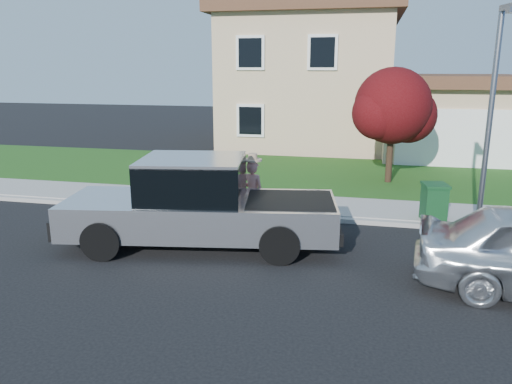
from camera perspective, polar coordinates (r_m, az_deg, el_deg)
ground at (r=11.14m, az=-4.46°, el=-7.01°), size 80.00×80.00×0.00m
curb at (r=13.57m, az=3.20°, el=-2.80°), size 40.00×0.20×0.12m
sidewalk at (r=14.61m, az=3.93°, el=-1.51°), size 40.00×2.00×0.15m
lawn at (r=18.95m, az=6.05°, el=2.01°), size 40.00×7.00×0.10m
house at (r=26.36m, az=9.03°, el=12.16°), size 14.00×11.30×6.85m
pickup_truck at (r=11.36m, az=-6.50°, el=-1.54°), size 6.49×3.08×2.05m
woman at (r=12.64m, az=-0.37°, el=-0.07°), size 0.74×0.60×1.91m
ornamental_tree at (r=17.66m, az=15.48°, el=9.07°), size 2.85×2.57×3.91m
trash_bin at (r=13.55m, az=19.67°, el=-1.09°), size 0.70×0.78×0.97m
street_lamp at (r=12.38m, az=25.33°, el=8.15°), size 0.32×0.69×5.27m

